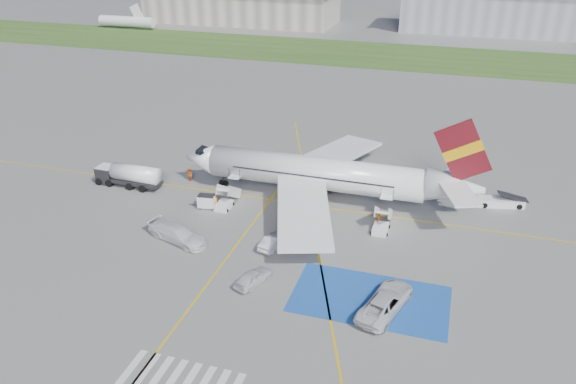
# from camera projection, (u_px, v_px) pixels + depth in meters

# --- Properties ---
(ground) EXTENTS (400.00, 400.00, 0.00)m
(ground) POSITION_uv_depth(u_px,v_px,m) (279.00, 258.00, 56.72)
(ground) COLOR #60605E
(ground) RESTS_ON ground
(grass_strip) EXTENTS (400.00, 30.00, 0.01)m
(grass_strip) POSITION_uv_depth(u_px,v_px,m) (399.00, 56.00, 138.06)
(grass_strip) COLOR #2D4C1E
(grass_strip) RESTS_ON ground
(taxiway_line_main) EXTENTS (120.00, 0.20, 0.01)m
(taxiway_line_main) POSITION_uv_depth(u_px,v_px,m) (310.00, 205.00, 66.99)
(taxiway_line_main) COLOR gold
(taxiway_line_main) RESTS_ON ground
(taxiway_line_cross) EXTENTS (0.20, 60.00, 0.01)m
(taxiway_line_cross) POSITION_uv_depth(u_px,v_px,m) (190.00, 308.00, 49.48)
(taxiway_line_cross) COLOR gold
(taxiway_line_cross) RESTS_ON ground
(taxiway_line_diag) EXTENTS (20.71, 56.45, 0.01)m
(taxiway_line_diag) POSITION_uv_depth(u_px,v_px,m) (310.00, 205.00, 66.99)
(taxiway_line_diag) COLOR gold
(taxiway_line_diag) RESTS_ON ground
(staging_box) EXTENTS (14.00, 8.00, 0.01)m
(staging_box) POSITION_uv_depth(u_px,v_px,m) (370.00, 299.00, 50.63)
(staging_box) COLOR #19489B
(staging_box) RESTS_ON ground
(crosswalk) EXTENTS (9.00, 4.00, 0.01)m
(crosswalk) POSITION_uv_depth(u_px,v_px,m) (181.00, 380.00, 41.78)
(crosswalk) COLOR silver
(crosswalk) RESTS_ON ground
(terminal_west) EXTENTS (60.00, 22.00, 10.00)m
(terminal_west) POSITION_uv_depth(u_px,v_px,m) (242.00, 6.00, 180.46)
(terminal_west) COLOR gray
(terminal_west) RESTS_ON ground
(terminal_centre) EXTENTS (48.00, 18.00, 12.00)m
(terminal_centre) POSITION_uv_depth(u_px,v_px,m) (486.00, 11.00, 164.34)
(terminal_centre) COLOR gray
(terminal_centre) RESTS_ON ground
(airliner) EXTENTS (36.81, 32.95, 11.92)m
(airliner) POSITION_uv_depth(u_px,v_px,m) (327.00, 174.00, 66.80)
(airliner) COLOR white
(airliner) RESTS_ON ground
(airstairs_fwd) EXTENTS (1.90, 5.20, 3.60)m
(airstairs_fwd) POSITION_uv_depth(u_px,v_px,m) (225.00, 202.00, 66.42)
(airstairs_fwd) COLOR white
(airstairs_fwd) RESTS_ON ground
(airstairs_aft) EXTENTS (1.90, 5.20, 3.60)m
(airstairs_aft) POSITION_uv_depth(u_px,v_px,m) (381.00, 225.00, 61.50)
(airstairs_aft) COLOR white
(airstairs_aft) RESTS_ON ground
(fuel_tanker) EXTENTS (8.78, 2.72, 2.97)m
(fuel_tanker) POSITION_uv_depth(u_px,v_px,m) (129.00, 177.00, 71.25)
(fuel_tanker) COLOR black
(fuel_tanker) RESTS_ON ground
(gpu_cart) EXTENTS (2.16, 1.55, 1.67)m
(gpu_cart) POSITION_uv_depth(u_px,v_px,m) (207.00, 202.00, 66.11)
(gpu_cart) COLOR white
(gpu_cart) RESTS_ON ground
(belt_loader) EXTENTS (5.96, 3.12, 1.72)m
(belt_loader) POSITION_uv_depth(u_px,v_px,m) (501.00, 202.00, 66.79)
(belt_loader) COLOR white
(belt_loader) RESTS_ON ground
(car_silver_a) EXTENTS (3.05, 4.52, 1.43)m
(car_silver_a) POSITION_uv_depth(u_px,v_px,m) (253.00, 277.00, 52.42)
(car_silver_a) COLOR silver
(car_silver_a) RESTS_ON ground
(car_silver_b) EXTENTS (2.33, 4.44, 1.39)m
(car_silver_b) POSITION_uv_depth(u_px,v_px,m) (274.00, 241.00, 58.30)
(car_silver_b) COLOR #A9ABB0
(car_silver_b) RESTS_ON ground
(van_white_a) EXTENTS (4.21, 6.39, 2.20)m
(van_white_a) POSITION_uv_depth(u_px,v_px,m) (386.00, 299.00, 48.80)
(van_white_a) COLOR silver
(van_white_a) RESTS_ON ground
(van_white_b) EXTENTS (6.10, 4.01, 2.22)m
(van_white_b) POSITION_uv_depth(u_px,v_px,m) (177.00, 231.00, 59.25)
(van_white_b) COLOR silver
(van_white_b) RESTS_ON ground
(crew_fwd) EXTENTS (0.68, 0.60, 1.57)m
(crew_fwd) POSITION_uv_depth(u_px,v_px,m) (215.00, 202.00, 66.05)
(crew_fwd) COLOR orange
(crew_fwd) RESTS_ON ground
(crew_nose) EXTENTS (1.03, 1.09, 1.77)m
(crew_nose) POSITION_uv_depth(u_px,v_px,m) (190.00, 175.00, 72.67)
(crew_nose) COLOR #F65D0C
(crew_nose) RESTS_ON ground
(crew_aft) EXTENTS (0.46, 0.99, 1.64)m
(crew_aft) POSITION_uv_depth(u_px,v_px,m) (379.00, 219.00, 62.18)
(crew_aft) COLOR orange
(crew_aft) RESTS_ON ground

